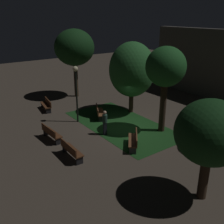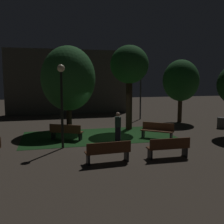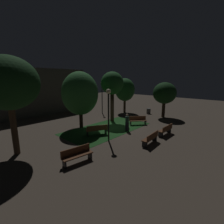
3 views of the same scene
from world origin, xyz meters
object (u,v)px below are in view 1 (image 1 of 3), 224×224
object	(u,v)px
bench_back_row	(51,133)
tree_left_canopy	(74,48)
bench_near_trees	(99,112)
lamp_post_path_center	(76,84)
bench_lawn_edge	(71,150)
tree_tall_center	(132,70)
bench_front_right	(47,104)
tree_lawn_side	(210,133)
pedestrian	(105,122)
bench_front_left	(134,140)
tree_near_wall	(166,68)

from	to	relation	value
bench_back_row	tree_left_canopy	bearing A→B (deg)	141.67
bench_near_trees	lamp_post_path_center	distance (m)	2.83
bench_lawn_edge	tree_tall_center	xyz separation A→B (m)	(-3.54, 7.07, 2.86)
bench_front_right	lamp_post_path_center	xyz separation A→B (m)	(3.55, 0.86, 2.28)
bench_lawn_edge	tree_lawn_side	size ratio (longest dim) A/B	0.42
bench_back_row	tree_left_canopy	world-z (taller)	tree_left_canopy
bench_near_trees	tree_left_canopy	bearing A→B (deg)	167.79
bench_near_trees	pedestrian	size ratio (longest dim) A/B	1.13
bench_front_right	bench_near_trees	world-z (taller)	same
tree_tall_center	lamp_post_path_center	world-z (taller)	tree_tall_center
tree_tall_center	tree_left_canopy	size ratio (longest dim) A/B	0.89
pedestrian	bench_front_left	bearing A→B (deg)	9.20
tree_lawn_side	bench_front_right	bearing A→B (deg)	-175.35
bench_back_row	lamp_post_path_center	xyz separation A→B (m)	(-1.61, 2.73, 2.28)
tree_near_wall	tree_tall_center	bearing A→B (deg)	171.15
bench_front_right	tree_near_wall	size ratio (longest dim) A/B	0.34
tree_tall_center	pedestrian	world-z (taller)	tree_tall_center
bench_back_row	tree_tall_center	bearing A→B (deg)	97.44
bench_back_row	tree_near_wall	size ratio (longest dim) A/B	0.33
bench_front_right	tree_lawn_side	size ratio (longest dim) A/B	0.43
tree_left_canopy	pedestrian	world-z (taller)	tree_left_canopy
tree_lawn_side	tree_near_wall	xyz separation A→B (m)	(-5.71, 3.48, 1.18)
bench_lawn_edge	tree_left_canopy	xyz separation A→B (m)	(-9.72, 5.62, 3.95)
tree_lawn_side	lamp_post_path_center	size ratio (longest dim) A/B	1.08
tree_near_wall	tree_left_canopy	size ratio (longest dim) A/B	0.90
tree_left_canopy	pedestrian	bearing A→B (deg)	-16.68
bench_back_row	pedestrian	size ratio (longest dim) A/B	1.13
bench_back_row	bench_front_right	world-z (taller)	same
bench_front_left	bench_lawn_edge	bearing A→B (deg)	-106.68
bench_back_row	tree_tall_center	world-z (taller)	tree_tall_center
bench_lawn_edge	tree_near_wall	world-z (taller)	tree_near_wall
bench_lawn_edge	bench_near_trees	bearing A→B (deg)	132.08
bench_lawn_edge	tree_tall_center	distance (m)	8.41
tree_left_canopy	pedestrian	distance (m)	9.45
bench_near_trees	tree_tall_center	xyz separation A→B (m)	(0.41, 2.70, 2.86)
tree_lawn_side	pedestrian	bearing A→B (deg)	179.07
bench_front_left	bench_near_trees	world-z (taller)	same
bench_back_row	bench_near_trees	bearing A→B (deg)	106.92
tree_left_canopy	pedestrian	xyz separation A→B (m)	(8.37, -2.51, -3.59)
tree_tall_center	tree_lawn_side	xyz separation A→B (m)	(9.58, -4.08, -0.37)
tree_left_canopy	bench_back_row	bearing A→B (deg)	-38.33
tree_lawn_side	pedestrian	size ratio (longest dim) A/B	2.68
bench_near_trees	tree_left_canopy	distance (m)	7.11
bench_front_right	bench_near_trees	xyz separation A→B (m)	(3.83, 2.50, 0.00)
bench_lawn_edge	tree_near_wall	xyz separation A→B (m)	(0.33, 6.47, 3.67)
bench_back_row	bench_near_trees	distance (m)	4.57
pedestrian	bench_near_trees	bearing A→B (deg)	154.12
bench_back_row	bench_front_left	world-z (taller)	same
tree_tall_center	pedestrian	bearing A→B (deg)	-61.09
tree_tall_center	bench_lawn_edge	bearing A→B (deg)	-63.41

